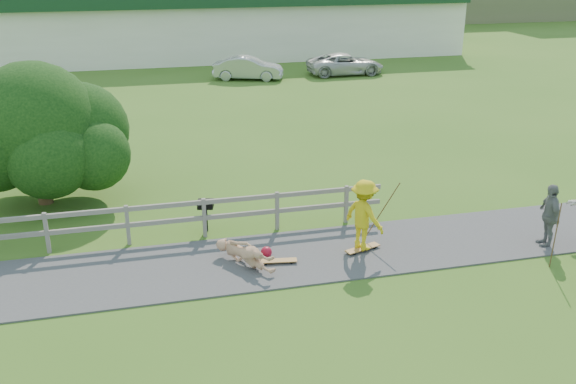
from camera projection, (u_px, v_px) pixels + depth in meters
name	position (u px, v px, depth m)	size (l,w,h in m)	color
ground	(310.00, 286.00, 14.80)	(260.00, 260.00, 0.00)	#39631C
path	(293.00, 257.00, 16.15)	(34.00, 3.00, 0.04)	#3E3E41
fence	(103.00, 221.00, 16.49)	(15.05, 0.10, 1.10)	slate
strip_mall	(232.00, 17.00, 46.45)	(32.50, 10.75, 5.10)	silver
skater_rider	(364.00, 219.00, 16.14)	(1.20, 0.69, 1.85)	gold
skater_fallen	(245.00, 254.00, 15.61)	(1.81, 0.43, 0.66)	tan
spectator_b	(549.00, 215.00, 16.54)	(1.00, 0.41, 1.70)	slate
car_silver	(248.00, 68.00, 37.71)	(1.42, 4.06, 1.34)	#A2A4A9
car_white	(345.00, 64.00, 39.19)	(2.16, 4.68, 1.30)	beige
tree	(39.00, 149.00, 19.02)	(5.93, 5.93, 3.44)	black
bbq	(206.00, 216.00, 17.52)	(0.42, 0.32, 0.91)	black
longboard_rider	(362.00, 250.00, 16.45)	(0.99, 0.24, 0.11)	olive
longboard_fallen	(278.00, 262.00, 15.80)	(0.93, 0.23, 0.10)	olive
helmet	(266.00, 252.00, 16.13)	(0.29, 0.29, 0.29)	maroon
pole_rider	(380.00, 209.00, 16.62)	(0.03, 0.03, 1.93)	brown
pole_spec_left	(555.00, 236.00, 15.39)	(0.03, 0.03, 1.68)	brown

